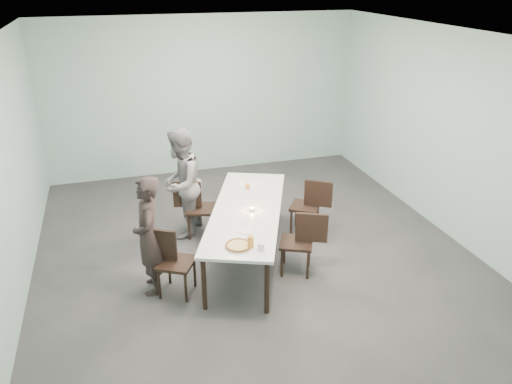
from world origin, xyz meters
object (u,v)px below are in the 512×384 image
object	(u,v)px
pizza	(238,246)
beer_glass	(251,242)
chair_near_right	(303,238)
chair_far_right	(311,203)
side_plate	(246,231)
chair_near_left	(170,257)
diner_near	(149,236)
table	(247,213)
amber_tumbler	(248,186)
chair_far_left	(195,205)
tealight	(252,209)
water_tumbler	(261,247)
diner_far	(181,183)

from	to	relation	value
pizza	beer_glass	size ratio (longest dim) A/B	2.27
chair_near_right	pizza	xyz separation A→B (m)	(-0.97, -0.38, 0.27)
chair_far_right	side_plate	world-z (taller)	chair_far_right
chair_near_left	side_plate	distance (m)	0.99
diner_near	side_plate	xyz separation A→B (m)	(1.17, -0.20, -0.01)
table	beer_glass	bearing A→B (deg)	-103.07
chair_near_right	beer_glass	xyz separation A→B (m)	(-0.83, -0.44, 0.32)
chair_near_right	beer_glass	bearing A→B (deg)	52.82
diner_near	pizza	bearing A→B (deg)	66.04
amber_tumbler	side_plate	bearing A→B (deg)	-106.70
diner_near	chair_near_left	bearing A→B (deg)	63.88
table	amber_tumbler	xyz separation A→B (m)	(0.20, 0.66, 0.10)
chair_near_left	side_plate	size ratio (longest dim) A/B	4.83
chair_near_left	chair_near_right	xyz separation A→B (m)	(1.73, -0.03, 0.00)
chair_far_left	chair_near_left	bearing A→B (deg)	-96.50
chair_far_left	chair_far_right	distance (m)	1.74
chair_near_left	amber_tumbler	world-z (taller)	chair_near_left
chair_far_right	tealight	world-z (taller)	chair_far_right
water_tumbler	amber_tumbler	bearing A→B (deg)	79.35
chair_near_right	chair_far_left	bearing A→B (deg)	-25.59
chair_near_left	amber_tumbler	distance (m)	1.81
diner_far	beer_glass	distance (m)	2.02
amber_tumbler	chair_far_left	bearing A→B (deg)	165.37
side_plate	tealight	world-z (taller)	tealight
chair_far_left	beer_glass	world-z (taller)	beer_glass
chair_near_right	pizza	size ratio (longest dim) A/B	2.56
table	chair_far_left	xyz separation A→B (m)	(-0.56, 0.86, -0.19)
chair_far_left	water_tumbler	bearing A→B (deg)	-61.66
chair_near_left	chair_near_right	bearing A→B (deg)	27.52
table	diner_near	distance (m)	1.41
amber_tumbler	pizza	bearing A→B (deg)	-109.28
chair_near_left	amber_tumbler	size ratio (longest dim) A/B	10.88
diner_far	amber_tumbler	bearing A→B (deg)	101.90
table	tealight	size ratio (longest dim) A/B	49.07
water_tumbler	diner_far	bearing A→B (deg)	106.78
chair_far_left	chair_near_right	size ratio (longest dim) A/B	1.00
chair_near_right	pizza	bearing A→B (deg)	46.59
side_plate	beer_glass	xyz separation A→B (m)	(-0.05, -0.40, 0.07)
diner_near	chair_far_right	bearing A→B (deg)	113.44
chair_far_right	pizza	distance (m)	2.03
water_tumbler	tealight	size ratio (longest dim) A/B	1.61
chair_near_right	diner_near	xyz separation A→B (m)	(-1.95, 0.16, 0.26)
chair_far_right	amber_tumbler	distance (m)	0.99
chair_far_left	tealight	xyz separation A→B (m)	(0.62, -0.93, 0.27)
diner_far	water_tumbler	xyz separation A→B (m)	(0.61, -2.04, -0.04)
pizza	water_tumbler	world-z (taller)	water_tumbler
table	tealight	xyz separation A→B (m)	(0.05, -0.07, 0.08)
chair_near_right	chair_far_right	world-z (taller)	same
chair_far_right	pizza	bearing A→B (deg)	76.46
beer_glass	chair_far_left	bearing A→B (deg)	100.14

